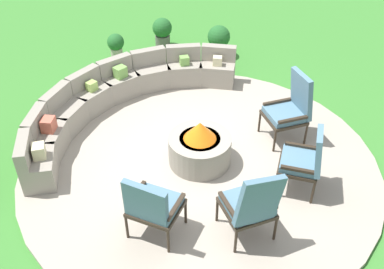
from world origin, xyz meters
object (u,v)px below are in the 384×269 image
(lounge_chair_front_right, at_px, (251,204))
(potted_plant_2, at_px, (219,40))
(potted_plant_1, at_px, (162,31))
(curved_stone_bench, at_px, (119,97))
(lounge_chair_back_right, at_px, (291,107))
(lounge_chair_front_left, at_px, (152,205))
(fire_pit, at_px, (200,147))
(potted_plant_3, at_px, (116,46))
(lounge_chair_back_left, at_px, (306,159))

(lounge_chair_front_right, relative_size, potted_plant_2, 1.66)
(potted_plant_1, height_order, potted_plant_2, potted_plant_2)
(curved_stone_bench, relative_size, potted_plant_1, 6.80)
(curved_stone_bench, height_order, lounge_chair_back_right, lounge_chair_back_right)
(potted_plant_2, bearing_deg, lounge_chair_front_left, -137.45)
(lounge_chair_front_right, distance_m, lounge_chair_back_right, 2.22)
(curved_stone_bench, xyz_separation_m, potted_plant_1, (2.04, 1.81, 0.01))
(fire_pit, relative_size, curved_stone_bench, 0.21)
(lounge_chair_back_right, relative_size, potted_plant_3, 1.91)
(potted_plant_2, xyz_separation_m, potted_plant_3, (-1.88, 1.07, -0.03))
(lounge_chair_back_left, bearing_deg, potted_plant_1, 41.89)
(lounge_chair_back_left, xyz_separation_m, lounge_chair_back_right, (0.69, 0.96, 0.05))
(potted_plant_3, bearing_deg, lounge_chair_back_left, -86.64)
(fire_pit, xyz_separation_m, curved_stone_bench, (-0.34, 1.90, 0.01))
(lounge_chair_front_right, bearing_deg, potted_plant_3, 94.23)
(lounge_chair_front_left, bearing_deg, potted_plant_3, 126.37)
(lounge_chair_front_right, relative_size, lounge_chair_back_right, 0.98)
(potted_plant_1, bearing_deg, curved_stone_bench, -138.43)
(lounge_chair_back_right, xyz_separation_m, potted_plant_1, (0.17, 4.04, -0.28))
(potted_plant_3, bearing_deg, lounge_chair_back_right, -76.30)
(curved_stone_bench, bearing_deg, lounge_chair_front_left, -109.77)
(fire_pit, height_order, lounge_chair_back_left, lounge_chair_back_left)
(lounge_chair_back_right, distance_m, potted_plant_3, 4.15)
(fire_pit, distance_m, lounge_chair_front_right, 1.59)
(lounge_chair_back_left, relative_size, potted_plant_2, 1.48)
(lounge_chair_front_left, bearing_deg, curved_stone_bench, 129.04)
(curved_stone_bench, xyz_separation_m, lounge_chair_front_left, (-0.98, -2.71, 0.25))
(potted_plant_2, bearing_deg, lounge_chair_front_right, -123.82)
(curved_stone_bench, distance_m, potted_plant_3, 2.00)
(fire_pit, distance_m, lounge_chair_back_right, 1.59)
(lounge_chair_front_left, bearing_deg, lounge_chair_back_left, 46.21)
(lounge_chair_back_left, height_order, lounge_chair_back_right, lounge_chair_back_right)
(lounge_chair_front_left, bearing_deg, lounge_chair_back_right, 68.44)
(lounge_chair_front_right, relative_size, potted_plant_3, 1.88)
(curved_stone_bench, bearing_deg, fire_pit, -79.83)
(lounge_chair_front_left, distance_m, lounge_chair_back_right, 2.88)
(lounge_chair_front_right, bearing_deg, potted_plant_1, 82.57)
(lounge_chair_back_right, bearing_deg, potted_plant_1, 14.49)
(potted_plant_1, bearing_deg, potted_plant_2, -55.99)
(lounge_chair_back_right, xyz_separation_m, potted_plant_3, (-0.98, 4.03, -0.29))
(lounge_chair_back_right, distance_m, potted_plant_1, 4.05)
(lounge_chair_front_left, xyz_separation_m, lounge_chair_front_right, (0.97, -0.71, 0.03))
(lounge_chair_front_right, height_order, potted_plant_3, lounge_chair_front_right)
(potted_plant_1, relative_size, potted_plant_2, 0.96)
(potted_plant_1, bearing_deg, lounge_chair_front_left, -123.70)
(fire_pit, xyz_separation_m, lounge_chair_front_right, (-0.35, -1.52, 0.28))
(curved_stone_bench, distance_m, lounge_chair_front_right, 3.43)
(lounge_chair_back_right, bearing_deg, fire_pit, 94.71)
(fire_pit, distance_m, curved_stone_bench, 1.93)
(lounge_chair_back_right, height_order, potted_plant_3, lounge_chair_back_right)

